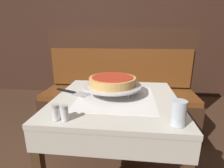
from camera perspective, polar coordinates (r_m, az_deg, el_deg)
dining_table_front at (r=1.24m, az=1.25°, el=-8.64°), size 0.84×0.84×0.73m
dining_table_rear at (r=2.82m, az=-2.42°, el=5.48°), size 0.75×0.75×0.72m
booth_bench at (r=2.14m, az=2.06°, el=-5.83°), size 1.78×0.50×1.21m
back_wall_panel at (r=3.31m, az=4.87°, el=17.05°), size 6.00×0.04×2.40m
pizza_pan_stand at (r=1.24m, az=0.15°, el=-0.71°), size 0.41×0.41×0.07m
deep_dish_pizza at (r=1.23m, az=0.15°, el=1.05°), size 0.33×0.33×0.06m
pizza_server at (r=1.32m, az=-12.52°, el=-2.75°), size 0.29×0.17×0.01m
water_glass_near at (r=0.90m, az=20.94°, el=-8.83°), size 0.07×0.07×0.12m
salt_shaker at (r=0.94m, az=-17.85°, el=-8.82°), size 0.04×0.04×0.08m
pepper_shaker at (r=0.92m, az=-15.17°, el=-9.13°), size 0.04×0.04×0.08m
condiment_caddy at (r=2.86m, az=-1.96°, el=8.75°), size 0.12×0.12×0.19m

